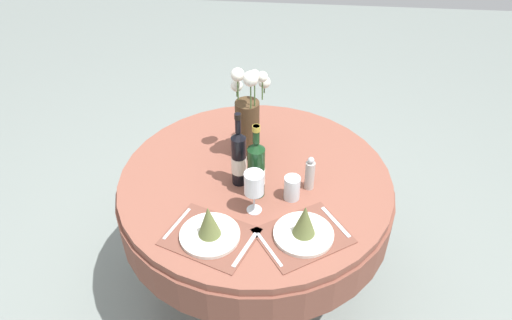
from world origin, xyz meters
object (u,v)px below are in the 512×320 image
object	(u,v)px
place_setting_left	(209,229)
wine_bottle_centre	(239,158)
place_setting_right	(304,228)
tumbler_near_left	(292,188)
dining_table	(255,200)
flower_vase	(248,118)
wine_glass_right	(254,184)
pepper_mill	(310,174)
wine_bottle_left	(256,169)

from	to	relation	value
place_setting_left	wine_bottle_centre	world-z (taller)	wine_bottle_centre
place_setting_left	place_setting_right	world-z (taller)	same
tumbler_near_left	dining_table	bearing A→B (deg)	145.92
dining_table	flower_vase	bearing A→B (deg)	105.62
wine_bottle_centre	wine_glass_right	size ratio (longest dim) A/B	1.83
place_setting_right	flower_vase	distance (m)	0.60
dining_table	place_setting_left	distance (m)	0.44
place_setting_left	flower_vase	size ratio (longest dim) A/B	0.88
dining_table	tumbler_near_left	distance (m)	0.27
wine_glass_right	place_setting_left	bearing A→B (deg)	-133.45
flower_vase	pepper_mill	world-z (taller)	flower_vase
dining_table	wine_bottle_centre	distance (m)	0.28
tumbler_near_left	wine_bottle_centre	bearing A→B (deg)	161.24
place_setting_right	pepper_mill	distance (m)	0.30
place_setting_left	wine_bottle_left	world-z (taller)	wine_bottle_left
pepper_mill	place_setting_right	bearing A→B (deg)	-93.48
wine_bottle_left	wine_glass_right	size ratio (longest dim) A/B	1.79
tumbler_near_left	wine_bottle_left	bearing A→B (deg)	175.89
dining_table	pepper_mill	bearing A→B (deg)	-9.68
pepper_mill	wine_bottle_left	bearing A→B (deg)	-164.99
place_setting_left	place_setting_right	distance (m)	0.37
wine_bottle_left	pepper_mill	bearing A→B (deg)	15.01
dining_table	wine_bottle_centre	bearing A→B (deg)	-154.08
place_setting_left	wine_bottle_centre	xyz separation A→B (m)	(0.08, 0.34, 0.09)
place_setting_right	wine_glass_right	size ratio (longest dim) A/B	2.15
dining_table	tumbler_near_left	bearing A→B (deg)	-34.08
flower_vase	wine_glass_right	bearing A→B (deg)	-80.47
flower_vase	wine_glass_right	size ratio (longest dim) A/B	2.34
wine_bottle_left	pepper_mill	xyz separation A→B (m)	(0.23, 0.06, -0.06)
place_setting_right	place_setting_left	bearing A→B (deg)	-173.89
wine_bottle_left	pepper_mill	size ratio (longest dim) A/B	2.13
flower_vase	pepper_mill	xyz separation A→B (m)	(0.29, -0.22, -0.12)
flower_vase	tumbler_near_left	world-z (taller)	flower_vase
flower_vase	pepper_mill	bearing A→B (deg)	-37.42
dining_table	wine_bottle_centre	xyz separation A→B (m)	(-0.07, -0.03, 0.27)
place_setting_left	pepper_mill	distance (m)	0.51
pepper_mill	tumbler_near_left	bearing A→B (deg)	-135.56
wine_bottle_centre	wine_bottle_left	bearing A→B (deg)	-40.24
wine_bottle_left	tumbler_near_left	xyz separation A→B (m)	(0.15, -0.01, -0.08)
flower_vase	tumbler_near_left	bearing A→B (deg)	-53.54
wine_bottle_centre	pepper_mill	distance (m)	0.31
wine_bottle_centre	wine_glass_right	xyz separation A→B (m)	(0.08, -0.17, 0.01)
dining_table	place_setting_left	world-z (taller)	place_setting_left
wine_bottle_left	flower_vase	bearing A→B (deg)	102.71
pepper_mill	wine_glass_right	bearing A→B (deg)	-143.86
wine_bottle_left	place_setting_right	bearing A→B (deg)	-48.05
wine_bottle_left	wine_glass_right	world-z (taller)	wine_bottle_left
wine_glass_right	dining_table	bearing A→B (deg)	93.96
flower_vase	dining_table	bearing A→B (deg)	-74.38
place_setting_left	wine_glass_right	size ratio (longest dim) A/B	2.07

